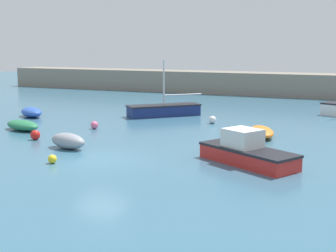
{
  "coord_description": "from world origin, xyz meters",
  "views": [
    {
      "loc": [
        11.95,
        -19.21,
        5.56
      ],
      "look_at": [
        0.63,
        6.88,
        0.64
      ],
      "focal_mm": 50.0,
      "sensor_mm": 36.0,
      "label": 1
    }
  ],
  "objects_px": {
    "fishing_dinghy_green": "(68,141)",
    "mooring_buoy_pink": "(94,125)",
    "rowboat_blue_near": "(262,132)",
    "mooring_buoy_red": "(35,135)",
    "rowboat_white_midwater": "(23,125)",
    "mooring_buoy_yellow": "(52,159)",
    "sailboat_twin_hulled": "(164,110)",
    "open_tender_yellow": "(31,112)",
    "cabin_cruiser_white": "(246,152)",
    "mooring_buoy_white": "(212,120)"
  },
  "relations": [
    {
      "from": "fishing_dinghy_green",
      "to": "mooring_buoy_pink",
      "type": "relative_size",
      "value": 4.81
    },
    {
      "from": "rowboat_blue_near",
      "to": "mooring_buoy_red",
      "type": "bearing_deg",
      "value": -85.88
    },
    {
      "from": "rowboat_white_midwater",
      "to": "mooring_buoy_yellow",
      "type": "height_order",
      "value": "rowboat_white_midwater"
    },
    {
      "from": "rowboat_white_midwater",
      "to": "fishing_dinghy_green",
      "type": "bearing_deg",
      "value": -12.38
    },
    {
      "from": "sailboat_twin_hulled",
      "to": "fishing_dinghy_green",
      "type": "height_order",
      "value": "sailboat_twin_hulled"
    },
    {
      "from": "rowboat_white_midwater",
      "to": "mooring_buoy_pink",
      "type": "xyz_separation_m",
      "value": [
        4.09,
        2.34,
        -0.08
      ]
    },
    {
      "from": "open_tender_yellow",
      "to": "cabin_cruiser_white",
      "type": "bearing_deg",
      "value": -168.81
    },
    {
      "from": "sailboat_twin_hulled",
      "to": "mooring_buoy_yellow",
      "type": "relative_size",
      "value": 12.55
    },
    {
      "from": "sailboat_twin_hulled",
      "to": "mooring_buoy_yellow",
      "type": "bearing_deg",
      "value": 49.83
    },
    {
      "from": "rowboat_white_midwater",
      "to": "open_tender_yellow",
      "type": "distance_m",
      "value": 5.93
    },
    {
      "from": "rowboat_white_midwater",
      "to": "mooring_buoy_white",
      "type": "distance_m",
      "value": 13.11
    },
    {
      "from": "rowboat_blue_near",
      "to": "mooring_buoy_pink",
      "type": "bearing_deg",
      "value": -104.28
    },
    {
      "from": "mooring_buoy_yellow",
      "to": "rowboat_white_midwater",
      "type": "bearing_deg",
      "value": 138.54
    },
    {
      "from": "rowboat_blue_near",
      "to": "rowboat_white_midwater",
      "type": "height_order",
      "value": "rowboat_white_midwater"
    },
    {
      "from": "open_tender_yellow",
      "to": "fishing_dinghy_green",
      "type": "height_order",
      "value": "fishing_dinghy_green"
    },
    {
      "from": "rowboat_blue_near",
      "to": "sailboat_twin_hulled",
      "type": "bearing_deg",
      "value": -144.39
    },
    {
      "from": "rowboat_blue_near",
      "to": "rowboat_white_midwater",
      "type": "distance_m",
      "value": 15.55
    },
    {
      "from": "rowboat_blue_near",
      "to": "open_tender_yellow",
      "type": "xyz_separation_m",
      "value": [
        -18.34,
        0.87,
        0.07
      ]
    },
    {
      "from": "rowboat_white_midwater",
      "to": "fishing_dinghy_green",
      "type": "relative_size",
      "value": 1.3
    },
    {
      "from": "cabin_cruiser_white",
      "to": "mooring_buoy_yellow",
      "type": "bearing_deg",
      "value": -127.36
    },
    {
      "from": "sailboat_twin_hulled",
      "to": "mooring_buoy_pink",
      "type": "relative_size",
      "value": 10.14
    },
    {
      "from": "open_tender_yellow",
      "to": "mooring_buoy_red",
      "type": "relative_size",
      "value": 5.26
    },
    {
      "from": "mooring_buoy_red",
      "to": "rowboat_white_midwater",
      "type": "bearing_deg",
      "value": 142.1
    },
    {
      "from": "open_tender_yellow",
      "to": "cabin_cruiser_white",
      "type": "xyz_separation_m",
      "value": [
        19.1,
        -7.72,
        0.2
      ]
    },
    {
      "from": "fishing_dinghy_green",
      "to": "mooring_buoy_pink",
      "type": "height_order",
      "value": "fishing_dinghy_green"
    },
    {
      "from": "rowboat_white_midwater",
      "to": "mooring_buoy_yellow",
      "type": "bearing_deg",
      "value": -24.24
    },
    {
      "from": "rowboat_white_midwater",
      "to": "mooring_buoy_yellow",
      "type": "relative_size",
      "value": 7.73
    },
    {
      "from": "mooring_buoy_white",
      "to": "mooring_buoy_yellow",
      "type": "height_order",
      "value": "mooring_buoy_white"
    },
    {
      "from": "mooring_buoy_pink",
      "to": "mooring_buoy_yellow",
      "type": "height_order",
      "value": "mooring_buoy_pink"
    },
    {
      "from": "mooring_buoy_yellow",
      "to": "sailboat_twin_hulled",
      "type": "bearing_deg",
      "value": 94.52
    },
    {
      "from": "open_tender_yellow",
      "to": "mooring_buoy_white",
      "type": "relative_size",
      "value": 5.56
    },
    {
      "from": "cabin_cruiser_white",
      "to": "mooring_buoy_white",
      "type": "distance_m",
      "value": 11.56
    },
    {
      "from": "sailboat_twin_hulled",
      "to": "mooring_buoy_yellow",
      "type": "distance_m",
      "value": 15.99
    },
    {
      "from": "sailboat_twin_hulled",
      "to": "mooring_buoy_white",
      "type": "bearing_deg",
      "value": 112.96
    },
    {
      "from": "sailboat_twin_hulled",
      "to": "rowboat_white_midwater",
      "type": "height_order",
      "value": "sailboat_twin_hulled"
    },
    {
      "from": "fishing_dinghy_green",
      "to": "mooring_buoy_yellow",
      "type": "xyz_separation_m",
      "value": [
        1.22,
        -2.99,
        -0.22
      ]
    },
    {
      "from": "rowboat_blue_near",
      "to": "mooring_buoy_red",
      "type": "distance_m",
      "value": 13.68
    },
    {
      "from": "mooring_buoy_white",
      "to": "open_tender_yellow",
      "type": "bearing_deg",
      "value": -169.25
    },
    {
      "from": "open_tender_yellow",
      "to": "mooring_buoy_yellow",
      "type": "relative_size",
      "value": 7.22
    },
    {
      "from": "fishing_dinghy_green",
      "to": "open_tender_yellow",
      "type": "bearing_deg",
      "value": 150.96
    },
    {
      "from": "sailboat_twin_hulled",
      "to": "rowboat_blue_near",
      "type": "height_order",
      "value": "sailboat_twin_hulled"
    },
    {
      "from": "open_tender_yellow",
      "to": "mooring_buoy_white",
      "type": "bearing_deg",
      "value": -136.05
    },
    {
      "from": "cabin_cruiser_white",
      "to": "sailboat_twin_hulled",
      "type": "bearing_deg",
      "value": 157.9
    },
    {
      "from": "open_tender_yellow",
      "to": "mooring_buoy_white",
      "type": "xyz_separation_m",
      "value": [
        14.02,
        2.66,
        -0.11
      ]
    },
    {
      "from": "mooring_buoy_pink",
      "to": "mooring_buoy_yellow",
      "type": "bearing_deg",
      "value": -69.99
    },
    {
      "from": "fishing_dinghy_green",
      "to": "sailboat_twin_hulled",
      "type": "bearing_deg",
      "value": 102.85
    },
    {
      "from": "rowboat_white_midwater",
      "to": "mooring_buoy_yellow",
      "type": "distance_m",
      "value": 9.72
    },
    {
      "from": "cabin_cruiser_white",
      "to": "open_tender_yellow",
      "type": "bearing_deg",
      "value": -172.52
    },
    {
      "from": "mooring_buoy_pink",
      "to": "cabin_cruiser_white",
      "type": "bearing_deg",
      "value": -23.72
    },
    {
      "from": "mooring_buoy_yellow",
      "to": "open_tender_yellow",
      "type": "bearing_deg",
      "value": 133.04
    }
  ]
}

